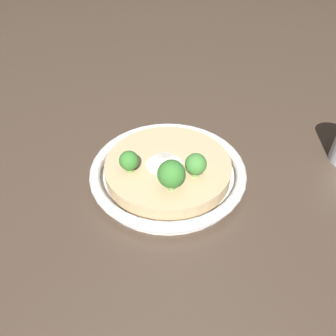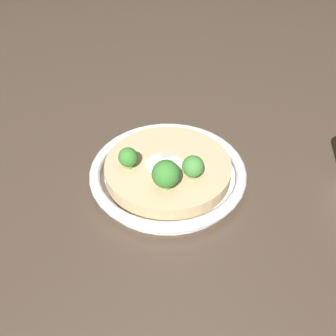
{
  "view_description": "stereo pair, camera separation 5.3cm",
  "coord_description": "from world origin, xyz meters",
  "views": [
    {
      "loc": [
        -0.23,
        -0.33,
        0.38
      ],
      "look_at": [
        0.0,
        0.0,
        0.02
      ],
      "focal_mm": 35.0,
      "sensor_mm": 36.0,
      "label": 1
    },
    {
      "loc": [
        -0.18,
        -0.35,
        0.38
      ],
      "look_at": [
        0.0,
        0.0,
        0.02
      ],
      "focal_mm": 35.0,
      "sensor_mm": 36.0,
      "label": 2
    }
  ],
  "objects": [
    {
      "name": "ground_plane",
      "position": [
        0.0,
        0.0,
        0.0
      ],
      "size": [
        6.0,
        6.0,
        0.0
      ],
      "primitive_type": "plane",
      "color": "#47382B"
    },
    {
      "name": "risotto_bowl",
      "position": [
        0.0,
        0.0,
        0.02
      ],
      "size": [
        0.25,
        0.25,
        0.03
      ],
      "color": "white",
      "rests_on": "ground_plane"
    },
    {
      "name": "cheese_sprinkle",
      "position": [
        -0.01,
        -0.0,
        0.04
      ],
      "size": [
        0.06,
        0.06,
        0.01
      ],
      "color": "white",
      "rests_on": "risotto_bowl"
    },
    {
      "name": "broccoli_left",
      "position": [
        -0.06,
        0.02,
        0.05
      ],
      "size": [
        0.03,
        0.03,
        0.04
      ],
      "color": "#759E4C",
      "rests_on": "risotto_bowl"
    },
    {
      "name": "broccoli_front_left",
      "position": [
        -0.03,
        -0.05,
        0.06
      ],
      "size": [
        0.04,
        0.04,
        0.05
      ],
      "color": "#84A856",
      "rests_on": "risotto_bowl"
    },
    {
      "name": "broccoli_front",
      "position": [
        0.02,
        -0.05,
        0.06
      ],
      "size": [
        0.03,
        0.03,
        0.04
      ],
      "color": "#84A856",
      "rests_on": "risotto_bowl"
    }
  ]
}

